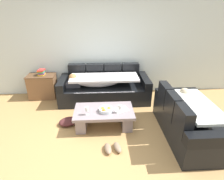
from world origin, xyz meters
TOP-DOWN VIEW (x-y plane):
  - ground_plane at (0.00, 0.00)m, footprint 14.00×14.00m
  - back_wall at (0.00, 2.15)m, footprint 9.00×0.10m
  - couch_along_wall at (0.19, 1.62)m, footprint 2.29×0.92m
  - couch_near_window at (1.79, 0.05)m, footprint 0.92×1.73m
  - coffee_table at (0.19, 0.43)m, footprint 1.20×0.68m
  - fruit_bowl at (0.23, 0.37)m, footprint 0.28×0.28m
  - wine_glass_near_left at (-0.14, 0.28)m, footprint 0.07×0.07m
  - wine_glass_near_right at (0.50, 0.31)m, footprint 0.07×0.07m
  - open_magazine at (0.54, 0.41)m, footprint 0.33×0.29m
  - side_cabinet at (-1.44, 1.85)m, footprint 0.72×0.44m
  - book_stack_on_cabinet at (-1.41, 1.86)m, footprint 0.19×0.21m
  - pair_of_shoes at (0.32, -0.30)m, footprint 0.34×0.31m
  - crumpled_garment at (-0.57, 0.53)m, footprint 0.49×0.45m

SIDE VIEW (x-z plane):
  - ground_plane at x=0.00m, z-range 0.00..0.00m
  - pair_of_shoes at x=0.32m, z-range 0.00..0.09m
  - crumpled_garment at x=-0.57m, z-range 0.00..0.12m
  - coffee_table at x=0.19m, z-range 0.05..0.43m
  - side_cabinet at x=-1.44m, z-range 0.00..0.64m
  - couch_along_wall at x=0.19m, z-range -0.11..0.77m
  - couch_near_window at x=1.79m, z-range -0.11..0.77m
  - open_magazine at x=0.54m, z-range 0.38..0.39m
  - fruit_bowl at x=0.23m, z-range 0.37..0.47m
  - wine_glass_near_left at x=-0.14m, z-range 0.41..0.58m
  - wine_glass_near_right at x=0.50m, z-range 0.41..0.58m
  - book_stack_on_cabinet at x=-1.41m, z-range 0.64..0.79m
  - back_wall at x=0.00m, z-range 0.00..2.70m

